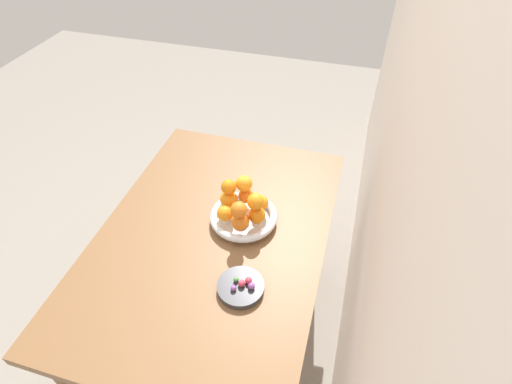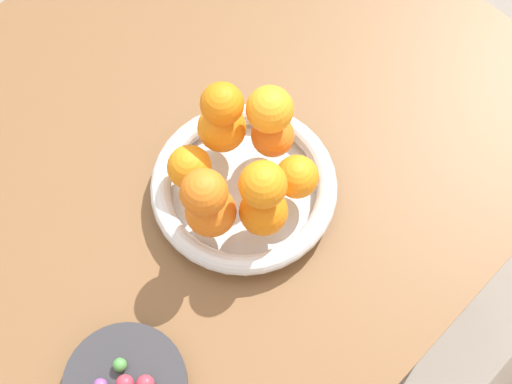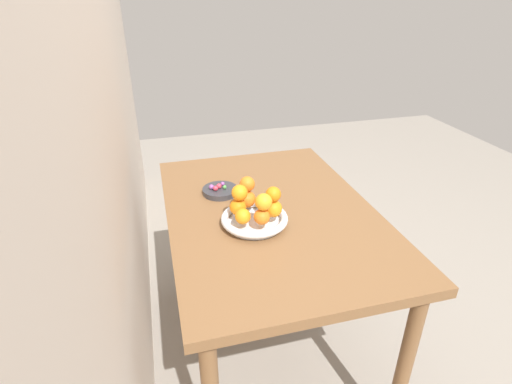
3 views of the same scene
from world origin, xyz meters
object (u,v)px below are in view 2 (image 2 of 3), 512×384
at_px(orange_0, 189,167).
at_px(orange_5, 222,128).
at_px(orange_1, 211,212).
at_px(dining_table, 156,224).
at_px(orange_4, 273,136).
at_px(candy_ball_1, 120,365).
at_px(orange_3, 297,177).
at_px(orange_7, 204,192).
at_px(orange_9, 263,185).
at_px(candy_ball_2, 145,384).
at_px(candy_ball_3, 125,384).
at_px(orange_6, 222,104).
at_px(fruit_bowl, 244,188).
at_px(orange_2, 263,211).
at_px(orange_8, 270,109).

xyz_separation_m(orange_0, orange_5, (-0.06, -0.01, 0.00)).
bearing_deg(orange_1, dining_table, -76.66).
relative_size(orange_4, candy_ball_1, 3.36).
bearing_deg(candy_ball_1, dining_table, -140.04).
xyz_separation_m(dining_table, orange_4, (-0.15, 0.08, 0.16)).
distance_m(orange_1, orange_3, 0.11).
xyz_separation_m(orange_7, orange_9, (-0.05, 0.04, -0.00)).
bearing_deg(candy_ball_2, candy_ball_3, -46.17).
distance_m(orange_6, candy_ball_2, 0.33).
bearing_deg(dining_table, orange_0, 143.34).
bearing_deg(candy_ball_1, fruit_bowl, -167.69).
bearing_deg(orange_1, candy_ball_2, 24.01).
bearing_deg(orange_6, orange_2, 67.53).
bearing_deg(candy_ball_3, orange_7, -160.92).
distance_m(orange_6, orange_7, 0.12).
xyz_separation_m(fruit_bowl, orange_1, (0.06, 0.01, 0.05)).
xyz_separation_m(dining_table, orange_3, (-0.13, 0.14, 0.15)).
xyz_separation_m(orange_6, candy_ball_2, (0.28, 0.15, -0.09)).
bearing_deg(orange_0, orange_6, -173.68).
distance_m(fruit_bowl, candy_ball_3, 0.28).
relative_size(orange_1, orange_6, 1.17).
bearing_deg(orange_1, orange_9, 142.06).
distance_m(orange_6, orange_9, 0.11).
height_order(fruit_bowl, orange_4, orange_4).
distance_m(orange_4, orange_5, 0.06).
relative_size(dining_table, orange_2, 18.94).
bearing_deg(orange_0, fruit_bowl, 128.58).
height_order(dining_table, candy_ball_1, candy_ball_1).
distance_m(orange_8, orange_9, 0.10).
bearing_deg(orange_3, orange_9, -2.99).
bearing_deg(candy_ball_2, candy_ball_1, -81.61).
bearing_deg(candy_ball_3, orange_8, -164.38).
distance_m(orange_0, orange_3, 0.13).
bearing_deg(orange_8, orange_6, -50.81).
height_order(candy_ball_1, candy_ball_3, candy_ball_3).
xyz_separation_m(orange_4, orange_5, (0.04, -0.05, 0.00)).
relative_size(orange_2, orange_8, 1.02).
bearing_deg(orange_8, orange_1, 11.21).
height_order(orange_4, orange_7, orange_7).
relative_size(dining_table, orange_8, 19.31).
bearing_deg(orange_2, orange_5, -111.42).
bearing_deg(fruit_bowl, dining_table, -44.47).
xyz_separation_m(fruit_bowl, orange_0, (0.04, -0.05, 0.05)).
distance_m(fruit_bowl, candy_ball_2, 0.27).
height_order(orange_3, candy_ball_2, orange_3).
relative_size(orange_1, candy_ball_2, 2.94).
relative_size(orange_2, orange_7, 1.07).
distance_m(fruit_bowl, orange_3, 0.08).
distance_m(orange_4, candy_ball_2, 0.33).
bearing_deg(orange_8, fruit_bowl, 13.96).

